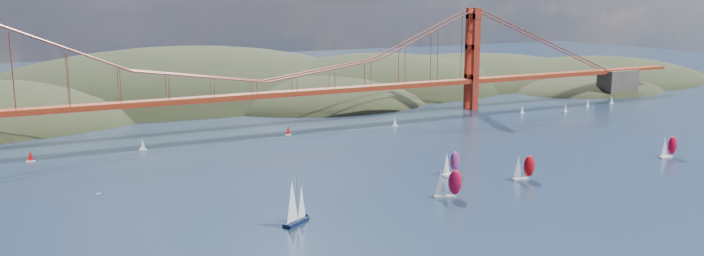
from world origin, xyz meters
The scene contains 17 objects.
ground centered at (0.00, 0.00, 0.00)m, with size 1200.00×1200.00×0.00m, color black.
headlands centered at (44.95, 278.29, -12.46)m, with size 725.00×225.00×96.00m.
bridge centered at (-1.75, 180.00, 32.23)m, with size 552.00×12.00×55.00m.
sloop_navy centered at (-42.68, 44.22, 6.29)m, with size 9.73×8.30×14.24m.
racer_0 centered at (8.55, 45.71, 4.73)m, with size 8.95×5.86×10.01m.
racer_1 centered at (43.54, 51.21, 4.44)m, with size 8.35×4.16×9.39m.
racer_2 centered at (115.10, 50.54, 4.41)m, with size 8.13×3.33×9.34m.
racer_rwb centered at (25.77, 68.08, 4.31)m, with size 8.13×4.36×9.11m.
distant_boat_2 centered at (-102.14, 156.68, 2.41)m, with size 3.00×2.00×4.70m.
distant_boat_3 centered at (-60.97, 157.44, 2.41)m, with size 3.00×2.00×4.70m.
distant_boat_4 centered at (134.43, 154.51, 2.41)m, with size 3.00×2.00×4.70m.
distant_boat_5 centered at (158.40, 147.51, 2.41)m, with size 3.00×2.00×4.70m.
distant_boat_6 centered at (182.76, 155.14, 2.41)m, with size 3.00×2.00×4.70m.
distant_boat_7 centered at (203.86, 157.10, 2.41)m, with size 3.00×2.00×4.70m.
distant_boat_8 centered at (55.81, 154.59, 2.41)m, with size 3.00×2.00×4.70m.
distant_boat_9 centered at (2.68, 158.74, 2.41)m, with size 3.00×2.00×4.70m.
gull centered at (-95.56, 16.83, 22.98)m, with size 0.90×0.25×0.17m.
Camera 1 is at (-111.69, -120.13, 60.60)m, focal length 35.00 mm.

